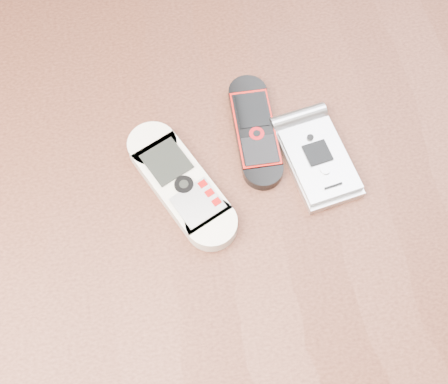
# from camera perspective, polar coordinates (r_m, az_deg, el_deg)

# --- Properties ---
(ground) EXTENTS (4.00, 4.00, 0.00)m
(ground) POSITION_cam_1_polar(r_m,az_deg,el_deg) (1.32, -0.22, -14.21)
(ground) COLOR #472B19
(ground) RESTS_ON ground
(table) EXTENTS (1.20, 0.80, 0.75)m
(table) POSITION_cam_1_polar(r_m,az_deg,el_deg) (0.70, -0.41, -4.08)
(table) COLOR black
(table) RESTS_ON ground
(nokia_white) EXTENTS (0.11, 0.16, 0.02)m
(nokia_white) POSITION_cam_1_polar(r_m,az_deg,el_deg) (0.60, -3.95, 0.74)
(nokia_white) COLOR silver
(nokia_white) RESTS_ON table
(nokia_black_red) EXTENTS (0.04, 0.13, 0.01)m
(nokia_black_red) POSITION_cam_1_polar(r_m,az_deg,el_deg) (0.63, 2.85, 5.65)
(nokia_black_red) COLOR black
(nokia_black_red) RESTS_ON table
(motorola_razr) EXTENTS (0.08, 0.12, 0.02)m
(motorola_razr) POSITION_cam_1_polar(r_m,az_deg,el_deg) (0.62, 8.57, 3.00)
(motorola_razr) COLOR silver
(motorola_razr) RESTS_ON table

